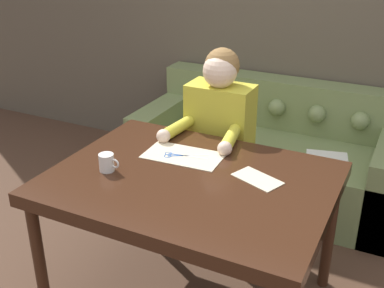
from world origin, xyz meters
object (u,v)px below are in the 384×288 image
object	(u,v)px
mug	(107,163)
person	(219,145)
dining_table	(191,190)
couch	(267,155)
scissors	(178,156)

from	to	relation	value
mug	person	bearing A→B (deg)	72.05
person	dining_table	bearing A→B (deg)	-77.84
couch	scissors	bearing A→B (deg)	-96.66
person	mug	bearing A→B (deg)	-107.95
couch	mug	size ratio (longest dim) A/B	17.10
couch	person	world-z (taller)	person
couch	person	size ratio (longest dim) A/B	1.55
scissors	mug	world-z (taller)	mug
mug	dining_table	bearing A→B (deg)	17.10
scissors	mug	bearing A→B (deg)	-128.23
person	scissors	world-z (taller)	person
dining_table	mug	world-z (taller)	mug
dining_table	couch	xyz separation A→B (m)	(-0.03, 1.36, -0.41)
couch	scissors	distance (m)	1.28
person	couch	bearing A→B (deg)	80.23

